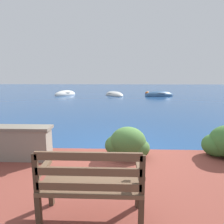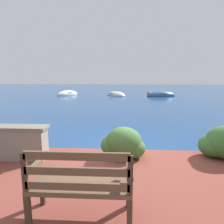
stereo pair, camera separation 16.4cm
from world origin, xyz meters
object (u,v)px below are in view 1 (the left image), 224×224
(rowboat_mid, at_px, (114,95))
(mooring_buoy, at_px, (147,93))
(park_bench, at_px, (91,183))
(rowboat_nearest, at_px, (159,95))
(rowboat_far, at_px, (65,94))

(rowboat_mid, bearing_deg, mooring_buoy, 86.83)
(park_bench, distance_m, rowboat_mid, 17.48)
(park_bench, height_order, rowboat_nearest, park_bench)
(rowboat_far, bearing_deg, mooring_buoy, -49.19)
(park_bench, distance_m, mooring_buoy, 19.28)
(rowboat_nearest, distance_m, rowboat_far, 9.20)
(park_bench, relative_size, rowboat_nearest, 0.40)
(mooring_buoy, bearing_deg, rowboat_mid, -156.02)
(rowboat_far, xyz_separation_m, mooring_buoy, (8.34, 1.41, 0.00))
(rowboat_nearest, relative_size, rowboat_mid, 0.98)
(rowboat_mid, distance_m, mooring_buoy, 3.74)
(rowboat_nearest, relative_size, rowboat_far, 1.10)
(park_bench, height_order, rowboat_far, park_bench)
(rowboat_far, bearing_deg, park_bench, -132.62)
(park_bench, bearing_deg, rowboat_nearest, 83.98)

